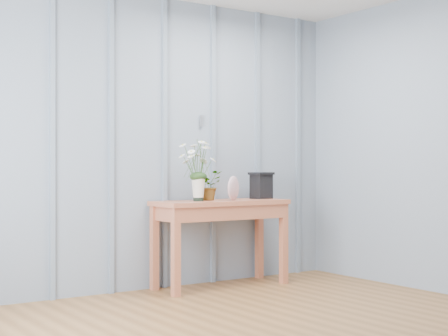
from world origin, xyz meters
TOP-DOWN VIEW (x-y plane):
  - room_shell at (0.00, 0.92)m, footprint 4.00×4.50m
  - sideboard at (0.67, 1.99)m, footprint 1.20×0.45m
  - daisy_vase at (0.43, 1.97)m, footprint 0.38×0.29m
  - spider_plant at (0.58, 2.06)m, footprint 0.27×0.25m
  - felt_disc_vessel at (0.75, 1.91)m, footprint 0.21×0.16m
  - carved_box at (1.14, 2.03)m, footprint 0.22×0.19m

SIDE VIEW (x-z plane):
  - sideboard at x=0.67m, z-range 0.26..1.01m
  - felt_disc_vessel at x=0.75m, z-range 0.75..0.96m
  - carved_box at x=1.14m, z-range 0.75..0.99m
  - spider_plant at x=0.58m, z-range 0.75..1.01m
  - daisy_vase at x=0.43m, z-range 0.82..1.36m
  - room_shell at x=0.00m, z-range 0.74..3.24m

